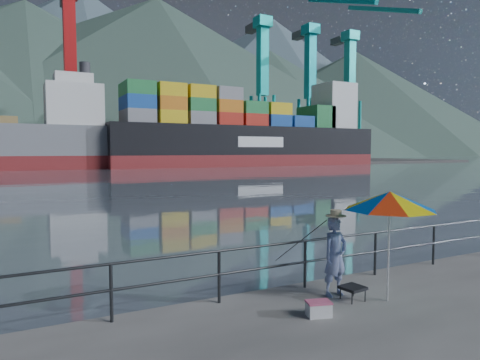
# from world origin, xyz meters

# --- Properties ---
(harbor_water) EXTENTS (500.00, 280.00, 0.00)m
(harbor_water) POSITION_xyz_m (0.00, 130.00, 0.00)
(harbor_water) COLOR slate
(harbor_water) RESTS_ON ground
(far_dock) EXTENTS (200.00, 40.00, 0.40)m
(far_dock) POSITION_xyz_m (10.00, 93.00, 0.00)
(far_dock) COLOR #514F4C
(far_dock) RESTS_ON ground
(guardrail) EXTENTS (22.00, 0.06, 1.03)m
(guardrail) POSITION_xyz_m (0.00, 1.70, 0.52)
(guardrail) COLOR #2D3033
(guardrail) RESTS_ON ground
(mountains) EXTENTS (600.00, 332.80, 80.00)m
(mountains) POSITION_xyz_m (38.82, 207.75, 35.55)
(mountains) COLOR #385147
(mountains) RESTS_ON ground
(port_cranes) EXTENTS (116.00, 28.00, 38.40)m
(port_cranes) POSITION_xyz_m (31.00, 84.00, 16.00)
(port_cranes) COLOR #C01F3B
(port_cranes) RESTS_ON ground
(container_stacks) EXTENTS (58.00, 8.40, 7.80)m
(container_stacks) POSITION_xyz_m (34.86, 93.72, 3.18)
(container_stacks) COLOR yellow
(container_stacks) RESTS_ON ground
(fisherman) EXTENTS (0.61, 0.43, 1.58)m
(fisherman) POSITION_xyz_m (1.25, 1.03, 0.79)
(fisherman) COLOR navy
(fisherman) RESTS_ON ground
(beach_umbrella) EXTENTS (2.23, 2.23, 2.13)m
(beach_umbrella) POSITION_xyz_m (1.94, 0.30, 1.95)
(beach_umbrella) COLOR white
(beach_umbrella) RESTS_ON ground
(folding_stool) EXTENTS (0.46, 0.46, 0.27)m
(folding_stool) POSITION_xyz_m (1.36, 0.63, 0.15)
(folding_stool) COLOR black
(folding_stool) RESTS_ON ground
(cooler_bag) EXTENTS (0.47, 0.38, 0.24)m
(cooler_bag) POSITION_xyz_m (0.28, 0.30, 0.12)
(cooler_bag) COLOR silver
(cooler_bag) RESTS_ON ground
(fishing_rod) EXTENTS (0.13, 1.74, 1.23)m
(fishing_rod) POSITION_xyz_m (1.10, 2.06, 0.00)
(fishing_rod) COLOR black
(fishing_rod) RESTS_ON ground
(container_ship) EXTENTS (56.64, 9.44, 18.10)m
(container_ship) POSITION_xyz_m (38.85, 70.64, 5.86)
(container_ship) COLOR maroon
(container_ship) RESTS_ON ground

